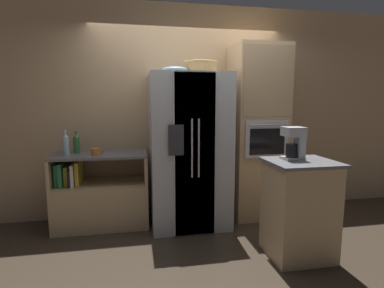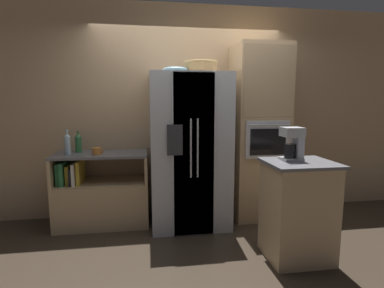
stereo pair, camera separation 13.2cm
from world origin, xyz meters
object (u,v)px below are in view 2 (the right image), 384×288
wall_oven (258,133)px  wicker_basket (201,67)px  fruit_bowl (175,70)px  coffee_maker (294,142)px  refrigerator (189,150)px  mug (97,151)px  bottle_tall (78,143)px  bottle_short (67,143)px

wall_oven → wicker_basket: (-0.79, -0.11, 0.82)m
fruit_bowl → coffee_maker: bearing=-39.8°
refrigerator → mug: bearing=178.3°
coffee_maker → bottle_tall: bearing=152.6°
mug → coffee_maker: bearing=-25.9°
mug → coffee_maker: (2.00, -0.97, 0.19)m
bottle_short → mug: bearing=-9.6°
fruit_bowl → bottle_tall: 1.50m
refrigerator → mug: (-1.11, 0.03, 0.02)m
wicker_basket → coffee_maker: size_ratio=1.26×
wicker_basket → coffee_maker: (0.75, -0.94, -0.80)m
coffee_maker → wall_oven: bearing=87.7°
wall_oven → wicker_basket: size_ratio=5.57×
refrigerator → coffee_maker: (0.89, -0.94, 0.21)m
wall_oven → fruit_bowl: bearing=-171.5°
refrigerator → fruit_bowl: (-0.17, -0.06, 0.97)m
fruit_bowl → refrigerator: bearing=18.9°
fruit_bowl → bottle_tall: bearing=166.7°
wicker_basket → refrigerator: bearing=178.3°
fruit_bowl → bottle_tall: fruit_bowl is taller
bottle_tall → refrigerator: bearing=-9.4°
fruit_bowl → mug: (-0.94, 0.09, -0.95)m
wicker_basket → mug: 1.61m
wicker_basket → coffee_maker: bearing=-51.5°
wicker_basket → wall_oven: bearing=8.0°
wicker_basket → bottle_short: size_ratio=1.33×
bottle_tall → coffee_maker: 2.54m
wall_oven → bottle_tall: wall_oven is taller
wall_oven → bottle_short: bearing=-179.6°
fruit_bowl → wall_oven: bearing=8.5°
bottle_tall → mug: bottle_tall is taller
refrigerator → wicker_basket: wicker_basket is taller
fruit_bowl → coffee_maker: 1.58m
bottle_tall → coffee_maker: size_ratio=0.83×
wicker_basket → mug: wicker_basket is taller
refrigerator → fruit_bowl: fruit_bowl is taller
wall_oven → coffee_maker: bearing=-92.3°
mug → coffee_maker: 2.24m
fruit_bowl → coffee_maker: size_ratio=0.95×
fruit_bowl → bottle_short: (-1.29, 0.15, -0.86)m
wicker_basket → fruit_bowl: (-0.32, -0.05, -0.04)m
fruit_bowl → bottle_short: bearing=173.4°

